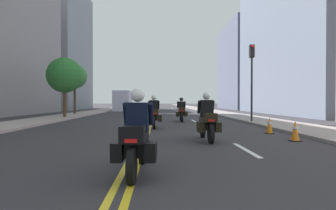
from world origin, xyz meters
The scene contains 19 objects.
ground_plane centered at (0.00, 48.00, 0.00)m, with size 264.00×264.00×0.00m, color #2F2C31.
sidewalk_left centered at (-7.45, 48.00, 0.06)m, with size 3.00×144.00×0.12m, color #A69390.
sidewalk_right centered at (7.45, 48.00, 0.06)m, with size 3.00×144.00×0.12m, color gray.
centreline_yellow_inner centered at (-0.12, 48.00, 0.00)m, with size 0.12×132.00×0.01m, color yellow.
centreline_yellow_outer centered at (0.12, 48.00, 0.00)m, with size 0.12×132.00×0.01m, color yellow.
lane_dashes_white centered at (2.97, 29.00, 0.00)m, with size 0.14×56.40×0.01m.
building_right_1 centered at (15.42, 31.00, 11.08)m, with size 6.31×21.75×22.15m.
building_left_2 centered at (-16.85, 49.27, 10.21)m, with size 9.16×15.61×20.41m.
building_right_2 centered at (16.53, 50.66, 7.30)m, with size 8.53×15.27×14.59m.
motorcycle_0 centered at (0.16, 5.41, 0.65)m, with size 0.78×2.19×1.59m.
motorcycle_1 centered at (2.20, 9.84, 0.67)m, with size 0.77×2.19×1.66m.
motorcycle_2 centered at (0.31, 14.70, 0.68)m, with size 0.78×2.16×1.68m.
motorcycle_3 centered at (2.06, 19.30, 0.65)m, with size 0.77×2.14×1.61m.
traffic_cone_1 centered at (5.17, 9.70, 0.35)m, with size 0.35×0.35×0.71m.
traffic_cone_2 centered at (5.16, 11.98, 0.35)m, with size 0.32×0.32×0.70m.
traffic_light_near centered at (6.35, 18.00, 3.36)m, with size 0.28×0.38×4.87m.
street_tree_0 centered at (-6.88, 23.23, 3.40)m, with size 2.79×2.79×4.81m.
street_tree_1 centered at (-7.82, 29.23, 3.80)m, with size 2.42×2.42×5.04m.
parked_truck centered at (-4.55, 41.89, 1.27)m, with size 2.20×6.50×2.80m.
Camera 1 is at (0.57, 0.05, 1.34)m, focal length 31.11 mm.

